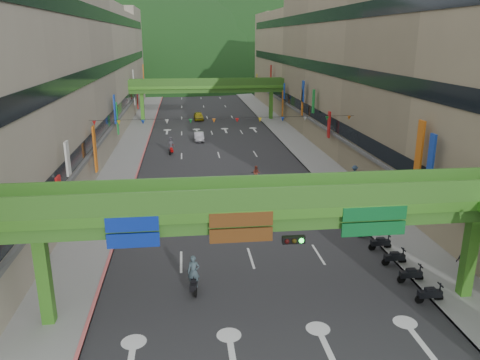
{
  "coord_description": "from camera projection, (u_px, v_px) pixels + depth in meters",
  "views": [
    {
      "loc": [
        -3.95,
        -15.25,
        13.73
      ],
      "look_at": [
        0.0,
        18.0,
        3.5
      ],
      "focal_mm": 35.0,
      "sensor_mm": 36.0,
      "label": 1
    }
  ],
  "objects": [
    {
      "name": "sidewalk_right",
      "position": [
        289.0,
        136.0,
        67.64
      ],
      "size": [
        4.0,
        140.0,
        0.15
      ],
      "primitive_type": "cube",
      "color": "gray",
      "rests_on": "ground"
    },
    {
      "name": "building_row_right",
      "position": [
        347.0,
        69.0,
        65.79
      ],
      "size": [
        12.8,
        95.0,
        19.0
      ],
      "color": "gray",
      "rests_on": "ground"
    },
    {
      "name": "hill_left",
      "position": [
        153.0,
        77.0,
        169.2
      ],
      "size": [
        168.0,
        140.0,
        112.0
      ],
      "primitive_type": "ellipsoid",
      "color": "#1C4419",
      "rests_on": "ground"
    },
    {
      "name": "parked_scooter_row",
      "position": [
        394.0,
        258.0,
        29.28
      ],
      "size": [
        1.6,
        9.35,
        1.08
      ],
      "color": "black",
      "rests_on": "ground"
    },
    {
      "name": "pedestrian_dark",
      "position": [
        464.0,
        264.0,
        27.65
      ],
      "size": [
        1.09,
        0.51,
        1.83
      ],
      "primitive_type": "imported",
      "rotation": [
        0.0,
        0.0,
        -0.06
      ],
      "color": "black",
      "rests_on": "ground"
    },
    {
      "name": "building_row_left",
      "position": [
        69.0,
        71.0,
        61.52
      ],
      "size": [
        12.8,
        95.0,
        19.0
      ],
      "color": "#9E937F",
      "rests_on": "ground"
    },
    {
      "name": "overpass_near",
      "position": [
        290.0,
        221.0,
        22.63
      ],
      "size": [
        28.0,
        12.27,
        7.1
      ],
      "color": "#4C9E2D",
      "rests_on": "ground"
    },
    {
      "name": "scooter_rider_near",
      "position": [
        194.0,
        275.0,
        26.03
      ],
      "size": [
        0.73,
        1.6,
        2.2
      ],
      "color": "black",
      "rests_on": "ground"
    },
    {
      "name": "scooter_rider_mid",
      "position": [
        256.0,
        175.0,
        45.44
      ],
      "size": [
        0.85,
        1.57,
        1.84
      ],
      "color": "black",
      "rests_on": "ground"
    },
    {
      "name": "scooter_rider_far",
      "position": [
        171.0,
        145.0,
        57.09
      ],
      "size": [
        1.0,
        1.58,
        2.16
      ],
      "color": "#900505",
      "rests_on": "ground"
    },
    {
      "name": "car_silver",
      "position": [
        199.0,
        136.0,
        64.63
      ],
      "size": [
        1.34,
        3.71,
        1.22
      ],
      "primitive_type": "imported",
      "rotation": [
        0.0,
        0.0,
        0.01
      ],
      "color": "#ABAAB1",
      "rests_on": "ground"
    },
    {
      "name": "sidewalk_left",
      "position": [
        135.0,
        140.0,
        65.16
      ],
      "size": [
        4.0,
        140.0,
        0.15
      ],
      "primitive_type": "cube",
      "color": "gray",
      "rests_on": "ground"
    },
    {
      "name": "pedestrian_red",
      "position": [
        344.0,
        190.0,
        41.23
      ],
      "size": [
        0.93,
        0.8,
        1.65
      ],
      "primitive_type": "imported",
      "rotation": [
        0.0,
        0.0,
        0.25
      ],
      "color": "red",
      "rests_on": "ground"
    },
    {
      "name": "curb_left",
      "position": [
        149.0,
        139.0,
        65.37
      ],
      "size": [
        0.2,
        140.0,
        0.18
      ],
      "primitive_type": "cube",
      "color": "#CC5959",
      "rests_on": "ground"
    },
    {
      "name": "overpass_far",
      "position": [
        207.0,
        89.0,
        79.09
      ],
      "size": [
        28.0,
        2.2,
        7.1
      ],
      "color": "#4C9E2D",
      "rests_on": "ground"
    },
    {
      "name": "pedestrian_blue",
      "position": [
        354.0,
        176.0,
        45.31
      ],
      "size": [
        0.97,
        0.81,
        1.77
      ],
      "primitive_type": "imported",
      "rotation": [
        0.0,
        0.0,
        2.75
      ],
      "color": "#2F435C",
      "rests_on": "ground"
    },
    {
      "name": "road_slab",
      "position": [
        213.0,
        138.0,
        66.42
      ],
      "size": [
        18.0,
        140.0,
        0.02
      ],
      "primitive_type": "cube",
      "color": "#28282B",
      "rests_on": "ground"
    },
    {
      "name": "bunting_string",
      "position": [
        226.0,
        120.0,
        45.69
      ],
      "size": [
        26.0,
        0.36,
        0.47
      ],
      "color": "black",
      "rests_on": "ground"
    },
    {
      "name": "car_yellow",
      "position": [
        199.0,
        116.0,
        80.96
      ],
      "size": [
        1.75,
        4.0,
        1.34
      ],
      "primitive_type": "imported",
      "rotation": [
        0.0,
        0.0,
        0.04
      ],
      "color": "gold",
      "rests_on": "ground"
    },
    {
      "name": "scooter_rider_left",
      "position": [
        158.0,
        202.0,
        37.96
      ],
      "size": [
        0.93,
        1.6,
        1.91
      ],
      "color": "gray",
      "rests_on": "ground"
    },
    {
      "name": "curb_right",
      "position": [
        276.0,
        136.0,
        67.42
      ],
      "size": [
        0.2,
        140.0,
        0.18
      ],
      "primitive_type": "cube",
      "color": "gray",
      "rests_on": "ground"
    },
    {
      "name": "hill_right",
      "position": [
        254.0,
        72.0,
        192.7
      ],
      "size": [
        208.0,
        176.0,
        128.0
      ],
      "primitive_type": "ellipsoid",
      "color": "#1C4419",
      "rests_on": "ground"
    }
  ]
}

